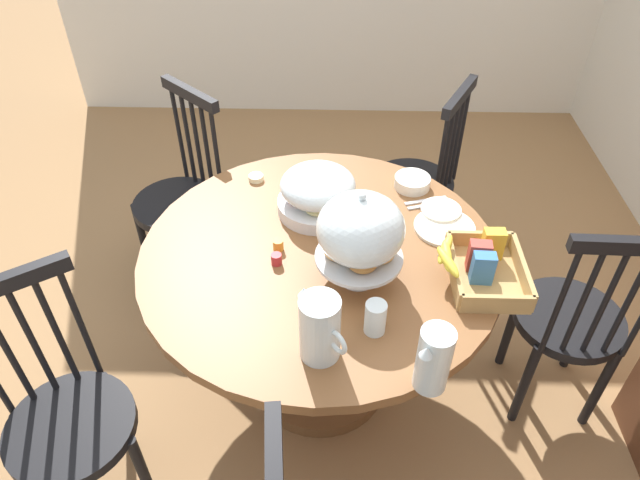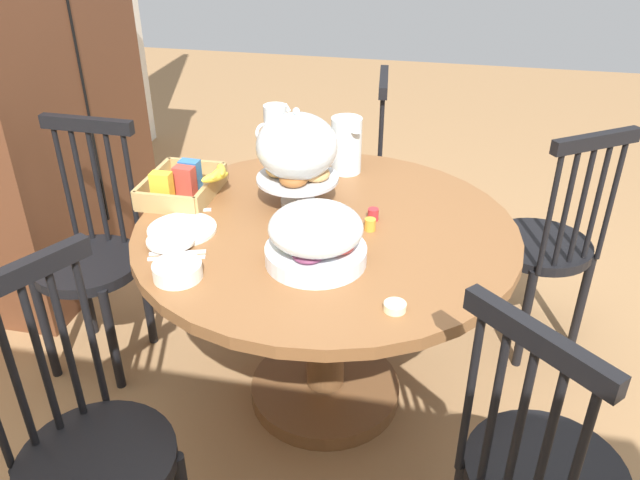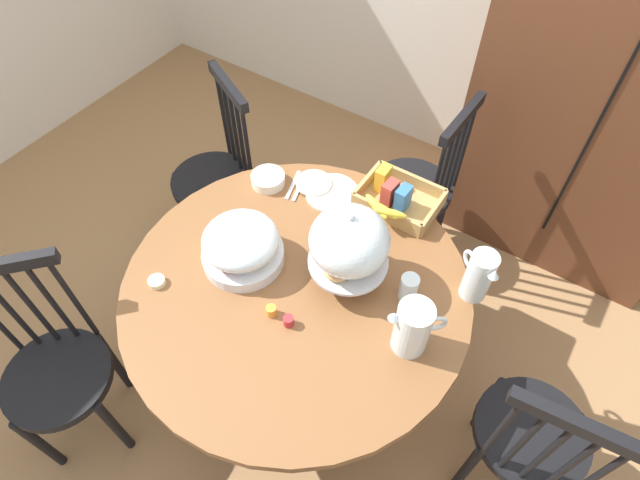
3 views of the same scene
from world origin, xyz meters
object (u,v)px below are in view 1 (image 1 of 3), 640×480
Objects in this scene: cereal_basket at (481,266)px; butter_dish at (256,178)px; windsor_chair_far_side at (417,185)px; fruit_platter_covered at (318,192)px; pastry_stand_with_dome at (360,232)px; cereal_bowl at (412,182)px; orange_juice_pitcher at (320,331)px; drinking_glass at (375,318)px; dining_table at (320,292)px; windsor_chair_facing_door at (571,323)px; china_plate_small at (441,210)px; windsor_chair_host_seat at (181,202)px; milk_pitcher at (433,361)px; china_plate_large at (444,227)px; windsor_chair_near_window at (69,421)px.

butter_dish is (-0.53, -0.79, -0.03)m from cereal_basket.
fruit_platter_covered is (0.58, -0.46, 0.37)m from windsor_chair_far_side.
cereal_bowl is at bearing 156.74° from pastry_stand_with_dome.
orange_juice_pitcher reaches higher than drinking_glass.
drinking_glass is (0.35, 0.17, 0.26)m from dining_table.
windsor_chair_facing_door is 0.63m from china_plate_small.
windsor_chair_host_seat is 0.86m from fruit_platter_covered.
fruit_platter_covered is 0.83m from milk_pitcher.
china_plate_large is 2.00× the size of drinking_glass.
china_plate_large is (0.09, 0.46, -0.08)m from fruit_platter_covered.
butter_dish is (-0.92, 0.51, 0.30)m from windsor_chair_near_window.
drinking_glass is (-0.18, -0.14, -0.04)m from milk_pitcher.
windsor_chair_host_seat is 4.43× the size of china_plate_large.
china_plate_large is 0.56m from drinking_glass.
windsor_chair_facing_door is at bearing 111.70° from drinking_glass.
windsor_chair_near_window is 1.09m from pastry_stand_with_dome.
windsor_chair_near_window is at bearing -62.40° from china_plate_large.
windsor_chair_near_window is 1.09m from butter_dish.
pastry_stand_with_dome is at bearing -41.59° from china_plate_small.
windsor_chair_host_seat reaches higher than dining_table.
windsor_chair_far_side reaches higher than orange_juice_pitcher.
pastry_stand_with_dome is 0.34m from orange_juice_pitcher.
orange_juice_pitcher is 0.19m from drinking_glass.
windsor_chair_host_seat is 3.25× the size of fruit_platter_covered.
windsor_chair_near_window is 6.50× the size of china_plate_small.
cereal_bowl is (0.25, 1.01, 0.31)m from windsor_chair_host_seat.
orange_juice_pitcher is at bearing -66.95° from windsor_chair_facing_door.
china_plate_large is (0.68, 0.00, 0.29)m from windsor_chair_far_side.
windsor_chair_host_seat is 1.09m from cereal_bowl.
drinking_glass is (0.24, -0.35, 0.01)m from cereal_basket.
cereal_bowl is 1.27× the size of drinking_glass.
china_plate_small is at bearing -165.76° from cereal_basket.
milk_pitcher is (0.53, 0.31, 0.30)m from dining_table.
cereal_bowl is at bearing -160.55° from cereal_basket.
windsor_chair_far_side is at bearing 179.81° from china_plate_small.
china_plate_small is at bearing 28.89° from cereal_bowl.
windsor_chair_far_side reaches higher than cereal_basket.
china_plate_large is at bearing 65.30° from windsor_chair_host_seat.
windsor_chair_near_window is at bearing -59.14° from china_plate_small.
orange_juice_pitcher is at bearing -19.08° from windsor_chair_far_side.
dining_table is 1.28× the size of windsor_chair_facing_door.
drinking_glass is at bearing -29.45° from china_plate_large.
pastry_stand_with_dome reaches higher than cereal_bowl.
butter_dish is (-0.86, -0.28, -0.09)m from orange_juice_pitcher.
drinking_glass is at bearing 17.86° from fruit_platter_covered.
orange_juice_pitcher is (0.44, 0.01, 0.30)m from dining_table.
windsor_chair_facing_door is at bearing 113.05° from orange_juice_pitcher.
pastry_stand_with_dome reaches higher than windsor_chair_facing_door.
dining_table is 5.68× the size of china_plate_large.
windsor_chair_far_side reaches higher than drinking_glass.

